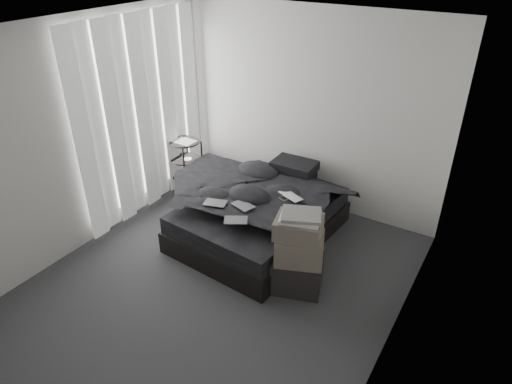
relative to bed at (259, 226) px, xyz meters
The scene contains 25 objects.
floor 1.03m from the bed, 85.13° to the right, with size 3.60×4.20×0.01m, color #333336.
ceiling 2.67m from the bed, 85.13° to the right, with size 3.60×4.20×0.01m, color white.
wall_back 1.59m from the bed, 85.40° to the left, with size 3.60×0.01×2.60m, color silver.
wall_front 3.33m from the bed, 88.41° to the right, with size 3.60×0.01×2.60m, color silver.
wall_left 2.31m from the bed, 149.23° to the right, with size 0.01×4.20×2.60m, color silver.
wall_right 2.44m from the bed, 28.39° to the right, with size 0.01×4.20×2.60m, color silver.
window_left 2.09m from the bed, behind, with size 0.02×2.00×2.30m, color white.
curtain_left 2.01m from the bed, behind, with size 0.06×2.12×2.48m, color white.
bed is the anchor object (origin of this frame).
mattress 0.24m from the bed, ahead, with size 1.43×1.90×0.21m, color black.
duvet 0.46m from the bed, 94.64° to the right, with size 1.45×1.67×0.23m, color black.
pillow_lower 0.87m from the bed, 88.93° to the left, with size 0.59×0.40×0.13m, color black.
pillow_upper 0.92m from the bed, 83.89° to the left, with size 0.55×0.38×0.12m, color black.
laptop 0.69m from the bed, ahead, with size 0.31×0.20×0.02m, color silver.
comic_a 0.81m from the bed, 119.09° to the right, with size 0.25×0.16×0.01m, color black.
comic_b 0.70m from the bed, 87.52° to the right, with size 0.25×0.16×0.01m, color black.
comic_c 0.90m from the bed, 80.22° to the right, with size 0.25×0.16×0.01m, color black.
side_stand 1.55m from the bed, 163.95° to the left, with size 0.42×0.42×0.78m, color black.
papers 1.65m from the bed, 164.34° to the left, with size 0.30×0.22×0.02m, color white.
floor_books 0.84m from the bed, 164.08° to the right, with size 0.13×0.18×0.13m, color black.
box_lower 1.04m from the bed, 36.43° to the right, with size 0.51×0.40×0.38m, color black.
box_mid 1.13m from the bed, 36.29° to the right, with size 0.48×0.38×0.29m, color #5E544A.
box_upper 1.21m from the bed, 36.93° to the right, with size 0.45×0.37×0.20m, color #5E544A.
art_book_white 1.28m from the bed, 36.43° to the right, with size 0.39×0.31×0.04m, color silver.
art_book_snake 1.32m from the bed, 36.29° to the right, with size 0.38×0.30×0.04m, color silver.
Camera 1 is at (2.34, -3.00, 3.28)m, focal length 32.00 mm.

